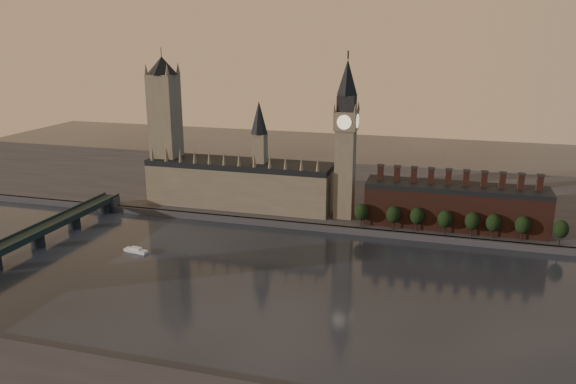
{
  "coord_description": "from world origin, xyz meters",
  "views": [
    {
      "loc": [
        72.17,
        -239.78,
        120.77
      ],
      "look_at": [
        -12.55,
        55.0,
        34.24
      ],
      "focal_mm": 35.0,
      "sensor_mm": 36.0,
      "label": 1
    }
  ],
  "objects_px": {
    "big_ben": "(346,138)",
    "westminster_bridge": "(12,246)",
    "victoria_tower": "(165,125)",
    "river_boat": "(136,250)"
  },
  "relations": [
    {
      "from": "big_ben",
      "to": "river_boat",
      "type": "xyz_separation_m",
      "value": [
        -104.88,
        -84.91,
        -55.7
      ]
    },
    {
      "from": "victoria_tower",
      "to": "river_boat",
      "type": "distance_m",
      "value": 109.88
    },
    {
      "from": "victoria_tower",
      "to": "river_boat",
      "type": "bearing_deg",
      "value": -74.39
    },
    {
      "from": "victoria_tower",
      "to": "westminster_bridge",
      "type": "relative_size",
      "value": 0.54
    },
    {
      "from": "victoria_tower",
      "to": "big_ben",
      "type": "xyz_separation_m",
      "value": [
        130.0,
        -5.0,
        -2.26
      ]
    },
    {
      "from": "big_ben",
      "to": "westminster_bridge",
      "type": "distance_m",
      "value": 205.83
    },
    {
      "from": "big_ben",
      "to": "westminster_bridge",
      "type": "xyz_separation_m",
      "value": [
        -165.0,
        -112.7,
        -49.39
      ]
    },
    {
      "from": "westminster_bridge",
      "to": "river_boat",
      "type": "xyz_separation_m",
      "value": [
        60.12,
        27.79,
        -6.31
      ]
    },
    {
      "from": "victoria_tower",
      "to": "big_ben",
      "type": "relative_size",
      "value": 1.01
    },
    {
      "from": "big_ben",
      "to": "river_boat",
      "type": "height_order",
      "value": "big_ben"
    }
  ]
}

